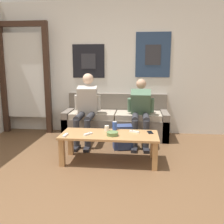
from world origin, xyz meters
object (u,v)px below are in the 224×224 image
object	(u,v)px
pillar_candle	(107,128)
game_controller_near_right	(65,135)
backpack	(123,138)
coffee_table	(109,138)
person_seated_adult	(86,106)
person_seated_teen	(141,109)
game_controller_near_left	(134,132)
cell_phone	(150,132)
ceramic_bowl	(112,133)
game_controller_far_center	(88,134)
drink_can_blue	(115,126)
couch	(116,122)

from	to	relation	value
pillar_candle	game_controller_near_right	world-z (taller)	pillar_candle
backpack	pillar_candle	distance (m)	0.53
coffee_table	person_seated_adult	size ratio (longest dim) A/B	1.13
person_seated_teen	coffee_table	bearing A→B (deg)	-115.43
game_controller_near_left	cell_phone	bearing A→B (deg)	2.56
ceramic_bowl	game_controller_far_center	bearing A→B (deg)	179.66
backpack	pillar_candle	world-z (taller)	pillar_candle
coffee_table	backpack	size ratio (longest dim) A/B	3.46
pillar_candle	game_controller_near_left	distance (m)	0.41
ceramic_bowl	pillar_candle	distance (m)	0.27
backpack	ceramic_bowl	world-z (taller)	ceramic_bowl
game_controller_near_right	person_seated_adult	bearing A→B (deg)	86.06
cell_phone	drink_can_blue	bearing A→B (deg)	169.34
coffee_table	backpack	xyz separation A→B (m)	(0.15, 0.57, -0.16)
game_controller_near_right	cell_phone	distance (m)	1.18
person_seated_teen	game_controller_near_right	distance (m)	1.49
person_seated_teen	backpack	world-z (taller)	person_seated_teen
backpack	game_controller_near_left	distance (m)	0.55
drink_can_blue	game_controller_near_left	distance (m)	0.31
person_seated_teen	pillar_candle	xyz separation A→B (m)	(-0.49, -0.75, -0.15)
backpack	ceramic_bowl	distance (m)	0.71
backpack	game_controller_near_left	world-z (taller)	game_controller_near_left
couch	game_controller_near_right	bearing A→B (deg)	-111.39
pillar_candle	cell_phone	xyz separation A→B (m)	(0.62, -0.04, -0.03)
couch	pillar_candle	bearing A→B (deg)	-91.91
game_controller_near_left	game_controller_near_right	xyz separation A→B (m)	(-0.92, -0.28, 0.00)
game_controller_near_left	cell_phone	xyz separation A→B (m)	(0.22, 0.01, -0.01)
person_seated_teen	backpack	xyz separation A→B (m)	(-0.28, -0.35, -0.41)
backpack	pillar_candle	size ratio (longest dim) A/B	4.48
backpack	game_controller_near_left	size ratio (longest dim) A/B	2.67
backpack	person_seated_teen	bearing A→B (deg)	50.79
person_seated_teen	backpack	size ratio (longest dim) A/B	2.82
game_controller_near_right	game_controller_far_center	size ratio (longest dim) A/B	1.07
ceramic_bowl	coffee_table	bearing A→B (deg)	121.85
couch	person_seated_adult	size ratio (longest dim) A/B	1.60
person_seated_adult	ceramic_bowl	size ratio (longest dim) A/B	7.31
person_seated_teen	game_controller_near_left	bearing A→B (deg)	-96.50
backpack	coffee_table	bearing A→B (deg)	-105.04
person_seated_adult	game_controller_near_right	size ratio (longest dim) A/B	8.19
game_controller_far_center	cell_phone	distance (m)	0.87
pillar_candle	couch	bearing A→B (deg)	88.09
drink_can_blue	game_controller_near_right	world-z (taller)	drink_can_blue
game_controller_near_left	person_seated_teen	bearing A→B (deg)	83.50
game_controller_near_left	game_controller_near_right	bearing A→B (deg)	-163.37
coffee_table	cell_phone	world-z (taller)	cell_phone
couch	game_controller_near_left	size ratio (longest dim) A/B	13.11
coffee_table	person_seated_teen	distance (m)	1.05
coffee_table	cell_phone	distance (m)	0.58
couch	game_controller_near_left	xyz separation A→B (m)	(0.36, -1.15, 0.14)
coffee_table	person_seated_teen	size ratio (longest dim) A/B	1.23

